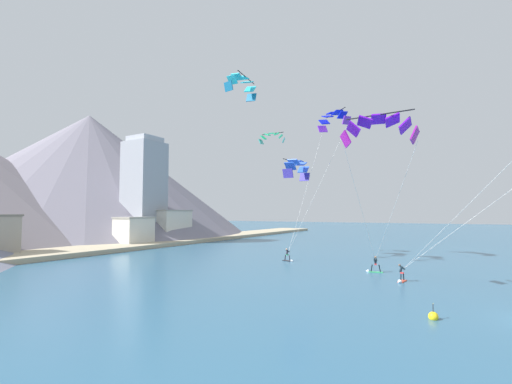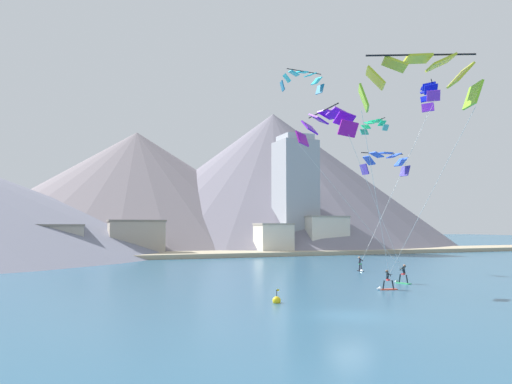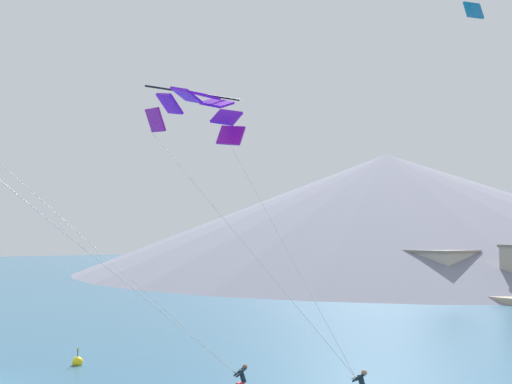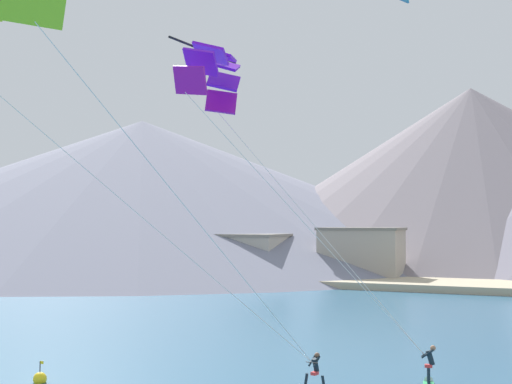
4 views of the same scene
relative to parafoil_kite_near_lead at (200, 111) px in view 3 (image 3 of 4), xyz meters
name	(u,v)px [view 3 (image 3 of 4)]	position (x,y,z in m)	size (l,w,h in m)	color
parafoil_kite_near_lead	(200,111)	(0.00, 0.00, 0.00)	(10.14, 6.03, 12.87)	#96139D
race_marker_buoy	(77,362)	(-6.02, -3.87, -12.96)	(0.56, 0.56, 1.02)	yellow
shore_building_harbour_front	(440,271)	(-20.06, 46.46, -10.47)	(7.41, 6.86, 5.26)	#B7AD9E
mountain_peak_central_summit	(387,212)	(-57.73, 80.09, -0.71)	(128.90, 128.90, 24.80)	slate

